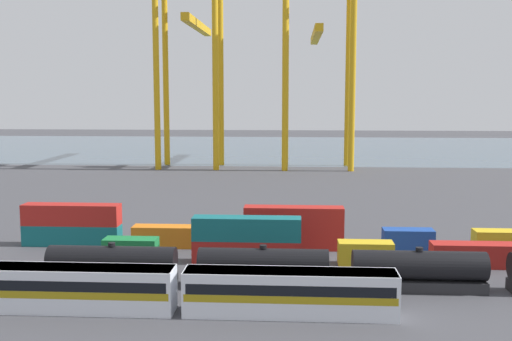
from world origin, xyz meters
TOP-DOWN VIEW (x-y plane):
  - ground_plane at (0.00, 40.00)m, footprint 420.00×420.00m
  - harbour_water at (0.00, 144.00)m, footprint 400.00×110.00m
  - passenger_train at (-17.64, -18.22)m, footprint 37.22×3.14m
  - freight_tank_row at (4.19, -10.87)m, footprint 72.49×2.78m
  - shipping_container_0 at (-26.21, -2.22)m, footprint 6.04×2.44m
  - shipping_container_1 at (-13.03, -2.22)m, footprint 12.10×2.44m
  - shipping_container_2 at (-13.03, -2.22)m, footprint 12.10×2.44m
  - shipping_container_3 at (0.14, -2.22)m, footprint 6.04×2.44m
  - shipping_container_4 at (13.32, -2.22)m, footprint 12.10×2.44m
  - shipping_container_8 at (-35.44, 4.40)m, footprint 12.10×2.44m
  - shipping_container_9 at (-35.44, 4.40)m, footprint 12.10×2.44m
  - shipping_container_10 at (-21.62, 4.40)m, footprint 12.10×2.44m
  - shipping_container_11 at (-7.80, 4.40)m, footprint 12.10×2.44m
  - shipping_container_12 at (-7.80, 4.40)m, footprint 12.10×2.44m
  - shipping_container_13 at (6.02, 4.40)m, footprint 6.04×2.44m
  - gantry_crane_west at (-34.41, 89.86)m, footprint 16.25×40.89m
  - gantry_crane_central at (-1.87, 89.62)m, footprint 17.82×39.95m

SIDE VIEW (x-z plane):
  - ground_plane at x=0.00m, z-range 0.00..0.00m
  - harbour_water at x=0.00m, z-range 0.00..0.01m
  - shipping_container_0 at x=-26.21m, z-range 0.00..2.60m
  - shipping_container_1 at x=-13.03m, z-range 0.00..2.60m
  - shipping_container_3 at x=0.14m, z-range 0.00..2.60m
  - shipping_container_4 at x=13.32m, z-range 0.00..2.60m
  - shipping_container_8 at x=-35.44m, z-range 0.00..2.60m
  - shipping_container_10 at x=-21.62m, z-range 0.00..2.60m
  - shipping_container_11 at x=-7.80m, z-range 0.00..2.60m
  - shipping_container_13 at x=6.02m, z-range 0.00..2.60m
  - freight_tank_row at x=4.19m, z-range -0.14..4.10m
  - passenger_train at x=-17.64m, z-range 0.19..4.09m
  - shipping_container_2 at x=-13.03m, z-range 2.60..5.20m
  - shipping_container_9 at x=-35.44m, z-range 2.60..5.20m
  - shipping_container_12 at x=-7.80m, z-range 2.60..5.20m
  - gantry_crane_central at x=-1.87m, z-range 5.00..55.04m
  - gantry_crane_west at x=-34.41m, z-range 5.60..55.59m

